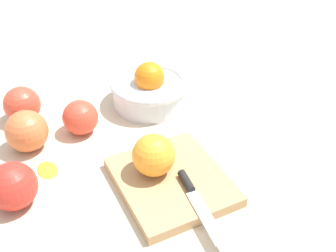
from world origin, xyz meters
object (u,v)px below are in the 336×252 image
orange_on_board (154,155)px  knife (194,196)px  apple_front_left_3 (80,117)px  bowl (150,88)px  cutting_board (171,181)px  apple_front_left (22,105)px  apple_front_left_2 (27,131)px  apple_front_right (13,186)px

orange_on_board → knife: size_ratio=0.48×
apple_front_left_3 → bowl: bearing=114.2°
cutting_board → apple_front_left: (-0.27, -0.25, 0.03)m
knife → orange_on_board: bearing=-147.1°
apple_front_left → apple_front_left_3: (0.07, 0.11, -0.00)m
apple_front_left_2 → apple_front_right: bearing=-6.9°
bowl → orange_on_board: bearing=-10.1°
apple_front_left_3 → apple_front_right: bearing=-34.5°
knife → bowl: bearing=-178.9°
orange_on_board → apple_front_left: size_ratio=0.97×
bowl → knife: size_ratio=1.12×
orange_on_board → apple_front_left_3: (-0.17, -0.11, -0.02)m
apple_front_left_2 → apple_front_left_3: apple_front_left_2 is taller
apple_front_left → apple_front_left_2: 0.10m
apple_front_left → apple_front_left_2: (0.10, 0.01, 0.00)m
cutting_board → knife: 0.06m
orange_on_board → apple_front_left_3: orange_on_board is taller
bowl → apple_front_left: (-0.00, -0.27, -0.00)m
cutting_board → apple_front_left: 0.37m
knife → apple_front_right: bearing=-104.9°
apple_front_left_3 → apple_front_left: bearing=-122.2°
cutting_board → apple_front_left_2: bearing=-124.6°
cutting_board → knife: knife is taller
cutting_board → orange_on_board: size_ratio=2.70×
apple_front_left → apple_front_left_3: apple_front_left is taller
bowl → apple_front_left_3: size_ratio=2.46×
orange_on_board → apple_front_right: 0.23m
apple_front_left_2 → apple_front_left_3: 0.11m
bowl → apple_front_right: size_ratio=2.19×
apple_front_left → apple_front_right: 0.25m
apple_front_left → apple_front_left_3: size_ratio=1.07×
apple_front_left → cutting_board: bearing=43.7°
bowl → apple_front_left_3: bowl is taller
apple_front_left_2 → apple_front_right: 0.15m
orange_on_board → apple_front_right: bearing=-89.6°
cutting_board → orange_on_board: (-0.02, -0.03, 0.05)m
apple_front_left_3 → apple_front_left_2: bearing=-74.9°
orange_on_board → apple_front_left: bearing=-136.9°
bowl → orange_on_board: size_ratio=2.36×
apple_front_left → apple_front_left_2: size_ratio=0.95×
apple_front_right → knife: bearing=75.1°
apple_front_left_2 → knife: bearing=50.1°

